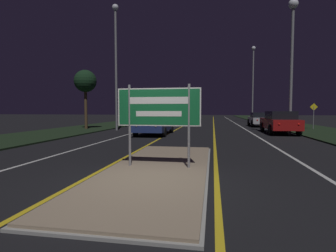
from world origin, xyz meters
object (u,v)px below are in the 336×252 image
(streetlight_right_near, at_px, (292,41))
(car_approaching_0, at_px, (155,123))
(streetlight_left_near, at_px, (116,52))
(warning_sign, at_px, (314,113))
(highway_sign, at_px, (159,110))
(streetlight_right_far, at_px, (253,75))
(car_receding_0, at_px, (279,122))
(car_receding_1, at_px, (260,119))

(streetlight_right_near, bearing_deg, car_approaching_0, -174.24)
(streetlight_left_near, xyz_separation_m, car_approaching_0, (3.84, -2.98, -5.46))
(streetlight_right_near, relative_size, car_approaching_0, 1.83)
(car_approaching_0, distance_m, warning_sign, 13.44)
(highway_sign, height_order, car_approaching_0, highway_sign)
(streetlight_right_near, bearing_deg, warning_sign, 57.93)
(streetlight_right_far, relative_size, car_approaching_0, 2.12)
(streetlight_right_near, distance_m, car_approaching_0, 10.29)
(car_receding_0, xyz_separation_m, warning_sign, (3.56, 3.87, 0.53))
(streetlight_right_far, relative_size, warning_sign, 4.73)
(car_receding_0, bearing_deg, car_receding_1, 89.98)
(highway_sign, xyz_separation_m, streetlight_right_far, (6.65, 29.40, 4.63))
(car_receding_1, bearing_deg, car_approaching_0, -130.75)
(car_receding_0, height_order, car_approaching_0, car_receding_0)
(car_approaching_0, bearing_deg, warning_sign, 26.61)
(highway_sign, xyz_separation_m, car_receding_0, (6.06, 12.38, -0.83))
(car_receding_1, xyz_separation_m, warning_sign, (3.56, -3.80, 0.61))
(streetlight_left_near, xyz_separation_m, car_receding_0, (12.30, -0.83, -5.41))
(warning_sign, bearing_deg, car_approaching_0, -153.39)
(car_approaching_0, bearing_deg, car_receding_0, 14.25)
(car_approaching_0, relative_size, warning_sign, 2.23)
(highway_sign, relative_size, car_receding_1, 0.56)
(streetlight_left_near, height_order, streetlight_right_near, streetlight_left_near)
(streetlight_left_near, xyz_separation_m, streetlight_right_near, (12.64, -2.09, -0.19))
(streetlight_left_near, distance_m, car_approaching_0, 7.31)
(car_approaching_0, bearing_deg, streetlight_left_near, 142.25)
(streetlight_left_near, bearing_deg, car_approaching_0, -37.75)
(highway_sign, bearing_deg, car_approaching_0, 103.14)
(streetlight_left_near, relative_size, car_receding_1, 2.46)
(car_approaching_0, bearing_deg, streetlight_right_near, 5.76)
(streetlight_right_near, xyz_separation_m, streetlight_right_far, (0.24, 18.28, 0.24))
(highway_sign, distance_m, warning_sign, 18.89)
(streetlight_right_far, relative_size, car_receding_0, 2.08)
(car_receding_0, xyz_separation_m, car_receding_1, (0.00, 7.67, -0.07))
(streetlight_right_far, relative_size, car_receding_1, 2.46)
(car_receding_0, relative_size, warning_sign, 2.27)
(car_receding_1, height_order, warning_sign, warning_sign)
(streetlight_right_far, bearing_deg, streetlight_left_near, -128.52)
(streetlight_right_near, bearing_deg, streetlight_right_far, 89.24)
(highway_sign, distance_m, streetlight_left_near, 15.31)
(car_receding_1, height_order, car_approaching_0, car_approaching_0)
(highway_sign, height_order, car_receding_1, highway_sign)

